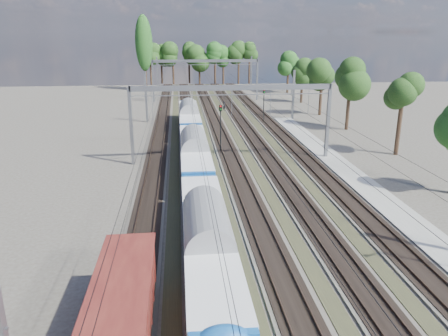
{
  "coord_description": "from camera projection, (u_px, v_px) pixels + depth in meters",
  "views": [
    {
      "loc": [
        -6.02,
        -19.47,
        14.73
      ],
      "look_at": [
        -2.09,
        18.51,
        2.8
      ],
      "focal_mm": 35.0,
      "sensor_mm": 36.0,
      "label": 1
    }
  ],
  "objects": [
    {
      "name": "track_bed",
      "position": [
        220.0,
        133.0,
        66.16
      ],
      "size": [
        21.0,
        130.0,
        0.34
      ],
      "color": "#47423A",
      "rests_on": "ground"
    },
    {
      "name": "poplar",
      "position": [
        144.0,
        44.0,
        111.54
      ],
      "size": [
        4.4,
        4.4,
        19.04
      ],
      "color": "black",
      "rests_on": "ground"
    },
    {
      "name": "emu_train",
      "position": [
        195.0,
        149.0,
        47.15
      ],
      "size": [
        3.02,
        63.83,
        4.41
      ],
      "color": "black",
      "rests_on": "ground"
    },
    {
      "name": "ground",
      "position": [
        298.0,
        318.0,
        23.47
      ],
      "size": [
        220.0,
        220.0,
        0.0
      ],
      "primitive_type": "plane",
      "color": "#47423A",
      "rests_on": "ground"
    },
    {
      "name": "tree_belt",
      "position": [
        228.0,
        60.0,
        110.4
      ],
      "size": [
        39.46,
        101.38,
        11.3
      ],
      "color": "black",
      "rests_on": "ground"
    },
    {
      "name": "worker",
      "position": [
        224.0,
        106.0,
        84.9
      ],
      "size": [
        0.46,
        0.68,
        1.82
      ],
      "primitive_type": "imported",
      "rotation": [
        0.0,
        0.0,
        1.53
      ],
      "color": "black",
      "rests_on": "ground"
    },
    {
      "name": "freight_boxcar",
      "position": [
        118.0,
        332.0,
        19.15
      ],
      "size": [
        2.8,
        13.51,
        3.48
      ],
      "color": "black",
      "rests_on": "ground"
    },
    {
      "name": "platform",
      "position": [
        362.0,
        185.0,
        43.59
      ],
      "size": [
        3.0,
        70.0,
        0.3
      ],
      "primitive_type": "cube",
      "color": "gray",
      "rests_on": "ground"
    },
    {
      "name": "signal_near",
      "position": [
        221.0,
        123.0,
        54.84
      ],
      "size": [
        0.39,
        0.35,
        6.07
      ],
      "rotation": [
        0.0,
        0.0,
        -0.07
      ],
      "color": "black",
      "rests_on": "ground"
    },
    {
      "name": "catenary",
      "position": [
        217.0,
        85.0,
        71.61
      ],
      "size": [
        25.65,
        130.0,
        9.0
      ],
      "color": "slate",
      "rests_on": "ground"
    },
    {
      "name": "signal_far",
      "position": [
        264.0,
        102.0,
        72.95
      ],
      "size": [
        0.36,
        0.33,
        5.67
      ],
      "rotation": [
        0.0,
        0.0,
        0.04
      ],
      "color": "black",
      "rests_on": "ground"
    }
  ]
}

